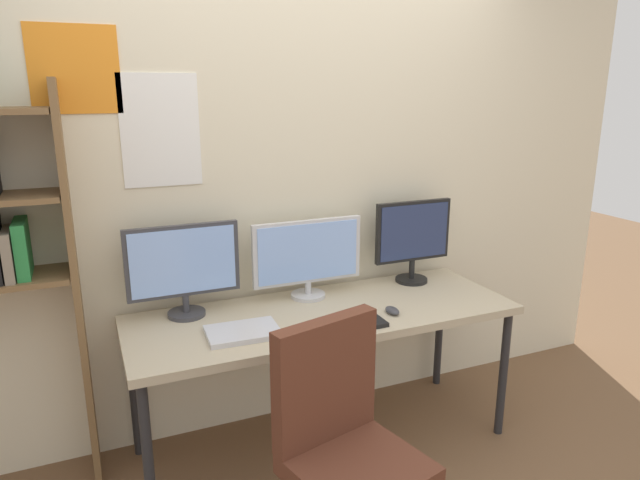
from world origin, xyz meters
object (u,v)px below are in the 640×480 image
at_px(monitor_left, 183,266).
at_px(computer_mouse, 392,310).
at_px(monitor_center, 308,256).
at_px(office_chair, 347,478).
at_px(desk, 324,321).
at_px(keyboard_main, 344,327).
at_px(laptop_closed, 243,332).
at_px(monitor_right, 413,237).

relative_size(monitor_left, computer_mouse, 5.54).
distance_m(monitor_left, monitor_center, 0.63).
xyz_separation_m(monitor_left, monitor_center, (0.63, 0.00, -0.02)).
bearing_deg(monitor_center, office_chair, -103.79).
relative_size(desk, monitor_center, 3.24).
relative_size(monitor_center, keyboard_main, 1.48).
bearing_deg(monitor_center, monitor_left, -180.00).
xyz_separation_m(monitor_left, laptop_closed, (0.19, -0.32, -0.24)).
distance_m(keyboard_main, computer_mouse, 0.30).
xyz_separation_m(office_chair, keyboard_main, (0.24, 0.54, 0.35)).
xyz_separation_m(keyboard_main, computer_mouse, (0.29, 0.07, 0.01)).
height_order(desk, office_chair, office_chair).
height_order(computer_mouse, laptop_closed, computer_mouse).
distance_m(monitor_center, laptop_closed, 0.59).
height_order(desk, monitor_left, monitor_left).
bearing_deg(monitor_left, office_chair, -68.17).
xyz_separation_m(office_chair, computer_mouse, (0.53, 0.61, 0.35)).
bearing_deg(office_chair, keyboard_main, 65.86).
relative_size(monitor_left, laptop_closed, 1.66).
bearing_deg(monitor_right, monitor_left, 180.00).
height_order(monitor_left, keyboard_main, monitor_left).
xyz_separation_m(monitor_center, monitor_right, (0.63, -0.00, 0.03)).
bearing_deg(office_chair, monitor_center, 76.21).
bearing_deg(monitor_left, monitor_right, -0.00).
height_order(monitor_left, monitor_right, monitor_right).
xyz_separation_m(keyboard_main, laptop_closed, (-0.44, 0.12, 0.00)).
height_order(monitor_center, computer_mouse, monitor_center).
relative_size(monitor_left, monitor_center, 0.90).
relative_size(keyboard_main, laptop_closed, 1.24).
bearing_deg(desk, keyboard_main, -90.00).
distance_m(monitor_left, laptop_closed, 0.44).
bearing_deg(laptop_closed, monitor_left, 123.36).
distance_m(monitor_left, computer_mouse, 1.02).
xyz_separation_m(monitor_center, laptop_closed, (-0.44, -0.32, -0.21)).
bearing_deg(desk, office_chair, -107.41).
height_order(desk, monitor_center, monitor_center).
distance_m(desk, office_chair, 0.85).
height_order(desk, keyboard_main, keyboard_main).
distance_m(monitor_right, laptop_closed, 1.15).
bearing_deg(laptop_closed, desk, 16.56).
xyz_separation_m(monitor_left, monitor_right, (1.26, -0.00, 0.01)).
height_order(monitor_right, laptop_closed, monitor_right).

